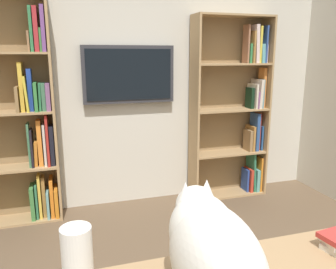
{
  "coord_description": "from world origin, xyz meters",
  "views": [
    {
      "loc": [
        0.65,
        1.36,
        1.59
      ],
      "look_at": [
        -0.09,
        -1.05,
        1.01
      ],
      "focal_mm": 36.73,
      "sensor_mm": 36.0,
      "label": 1
    }
  ],
  "objects_px": {
    "bookshelf_right": "(23,118)",
    "paper_towel_roll": "(77,259)",
    "cat": "(210,250)",
    "bookshelf_left": "(237,109)",
    "wall_mounted_tv": "(129,75)"
  },
  "relations": [
    {
      "from": "cat",
      "to": "paper_towel_roll",
      "type": "distance_m",
      "value": 0.47
    },
    {
      "from": "bookshelf_right",
      "to": "wall_mounted_tv",
      "type": "xyz_separation_m",
      "value": [
        -1.03,
        -0.08,
        0.38
      ]
    },
    {
      "from": "wall_mounted_tv",
      "to": "cat",
      "type": "distance_m",
      "value": 2.61
    },
    {
      "from": "bookshelf_right",
      "to": "paper_towel_roll",
      "type": "height_order",
      "value": "bookshelf_right"
    },
    {
      "from": "bookshelf_left",
      "to": "paper_towel_roll",
      "type": "xyz_separation_m",
      "value": [
        1.86,
        2.29,
        -0.11
      ]
    },
    {
      "from": "bookshelf_right",
      "to": "wall_mounted_tv",
      "type": "bearing_deg",
      "value": -175.32
    },
    {
      "from": "bookshelf_left",
      "to": "wall_mounted_tv",
      "type": "distance_m",
      "value": 1.28
    },
    {
      "from": "bookshelf_left",
      "to": "paper_towel_roll",
      "type": "bearing_deg",
      "value": 50.87
    },
    {
      "from": "bookshelf_right",
      "to": "paper_towel_roll",
      "type": "relative_size",
      "value": 8.78
    },
    {
      "from": "bookshelf_right",
      "to": "wall_mounted_tv",
      "type": "height_order",
      "value": "bookshelf_right"
    },
    {
      "from": "cat",
      "to": "bookshelf_left",
      "type": "bearing_deg",
      "value": -120.06
    },
    {
      "from": "cat",
      "to": "bookshelf_right",
      "type": "bearing_deg",
      "value": -72.16
    },
    {
      "from": "bookshelf_right",
      "to": "paper_towel_roll",
      "type": "bearing_deg",
      "value": 99.33
    },
    {
      "from": "bookshelf_left",
      "to": "wall_mounted_tv",
      "type": "height_order",
      "value": "bookshelf_left"
    },
    {
      "from": "bookshelf_left",
      "to": "cat",
      "type": "relative_size",
      "value": 3.17
    }
  ]
}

